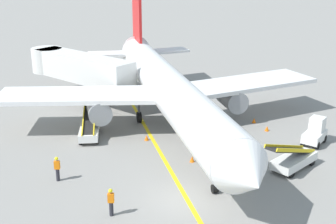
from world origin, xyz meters
The scene contains 14 objects.
ground_plane centered at (0.00, 0.00, 0.00)m, with size 300.00×300.00×0.00m, color gray.
taxi_line_yellow centered at (-1.29, 5.00, 0.00)m, with size 0.30×80.00×0.01m, color yellow.
airliner centered at (-1.44, 12.52, 3.42)m, with size 27.82×34.74×10.10m.
jet_bridge centered at (-10.91, 19.54, 3.54)m, with size 11.61×9.84×4.85m.
baggage_tug_near_wing centered at (10.23, 8.96, 0.93)m, with size 2.43×2.71×2.10m.
belt_loader_forward_hold centered at (7.46, 4.42, 0.78)m, with size 4.40×4.44×2.59m.
belt_loader_aft_hold centered at (-7.68, 9.80, 0.78)m, with size 1.95×5.12×2.59m.
ground_crew_marshaller centered at (-4.23, -1.82, 0.91)m, with size 0.36×0.24×1.70m.
ground_crew_wing_walker centered at (-8.34, 2.28, 0.91)m, with size 0.36×0.24×1.70m.
safety_cone_nose_left centered at (1.94, 15.34, 0.22)m, with size 0.36×0.36×0.44m, color orange.
safety_cone_nose_right centered at (-3.01, 9.26, 0.22)m, with size 0.36×0.36×0.44m, color orange.
safety_cone_wingtip_left centered at (6.99, 11.55, 0.22)m, with size 0.36×0.36×0.44m, color orange.
safety_cone_wingtip_right centered at (6.20, 13.47, 0.22)m, with size 0.36×0.36×0.44m, color orange.
safety_cone_tail_area centered at (0.53, 5.34, 0.22)m, with size 0.36×0.36×0.44m, color orange.
Camera 1 is at (-0.44, -24.06, 14.03)m, focal length 48.28 mm.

